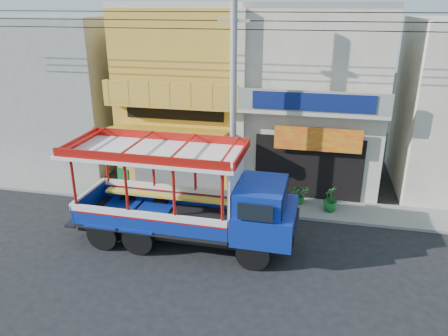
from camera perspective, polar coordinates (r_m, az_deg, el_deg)
name	(u,v)px	position (r m, az deg, el deg)	size (l,w,h in m)	color
ground	(241,253)	(15.58, 2.30, -11.06)	(90.00, 90.00, 0.00)	black
sidewalk	(258,203)	(19.02, 4.50, -4.64)	(30.00, 2.00, 0.12)	slate
shophouse_left	(193,90)	(22.29, -4.05, 10.16)	(6.00, 7.50, 8.24)	gold
shophouse_right	(315,95)	(21.39, 11.77, 9.32)	(6.00, 6.75, 8.24)	#BBB399
party_pilaster	(240,109)	(18.66, 2.16, 7.75)	(0.35, 0.30, 8.00)	#BBB399
filler_building_left	(69,90)	(25.26, -19.64, 9.58)	(6.00, 6.00, 7.60)	gray
utility_pole	(237,91)	(16.93, 1.73, 9.96)	(28.00, 0.26, 9.00)	gray
songthaew_truck	(199,199)	(15.26, -3.31, -4.06)	(8.08, 2.83, 3.75)	black
green_sign	(124,181)	(20.64, -12.96, -1.60)	(0.63, 0.42, 0.98)	black
potted_plant_a	(300,194)	(18.95, 9.86, -3.35)	(0.79, 0.68, 0.87)	#1C6526
potted_plant_c	(330,199)	(18.49, 13.72, -3.97)	(0.60, 0.60, 1.07)	#1C6526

